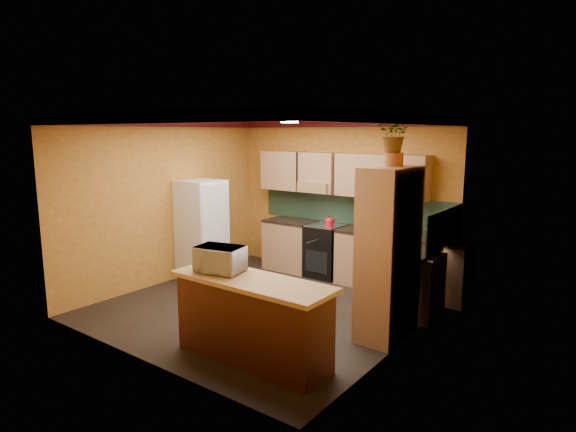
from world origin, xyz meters
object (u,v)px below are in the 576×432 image
Objects in this scene: stove at (326,251)px; breakfast_bar at (252,322)px; base_cabinets_back at (357,257)px; pantry at (389,254)px; microwave at (220,259)px; fridge at (202,230)px.

breakfast_bar is (1.04, -3.16, -0.02)m from stove.
base_cabinets_back is 2.03× the size of breakfast_bar.
pantry is 1.84m from breakfast_bar.
breakfast_bar is at bearing -12.13° from microwave.
pantry is at bearing -40.85° from stove.
base_cabinets_back is 4.01× the size of stove.
microwave is at bearing -133.36° from pantry.
microwave is (-1.39, -1.47, 0.03)m from pantry.
fridge is 0.81× the size of pantry.
stove is 2.17m from fridge.
stove is at bearing 139.15° from pantry.
microwave is (2.21, -1.80, 0.23)m from fridge.
base_cabinets_back is 3.19m from breakfast_bar.
base_cabinets_back is 6.88× the size of microwave.
base_cabinets_back is at bearing 30.84° from fridge.
base_cabinets_back is at bearing 76.71° from microwave.
stove reaches higher than breakfast_bar.
fridge is 3.20× the size of microwave.
base_cabinets_back is 2.68m from fridge.
base_cabinets_back is 0.63m from stove.
base_cabinets_back is at bearing 0.00° from stove.
microwave reaches higher than breakfast_bar.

